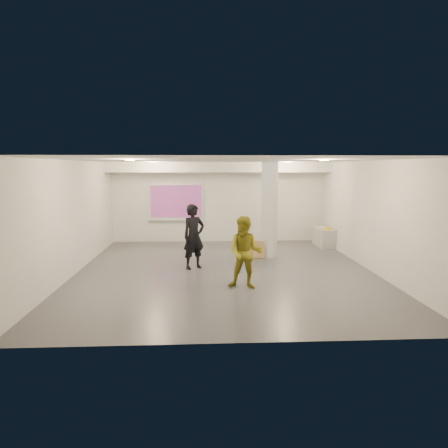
{
  "coord_description": "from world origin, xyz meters",
  "views": [
    {
      "loc": [
        -0.57,
        -10.6,
        2.82
      ],
      "look_at": [
        0.0,
        0.4,
        1.25
      ],
      "focal_mm": 32.0,
      "sensor_mm": 36.0,
      "label": 1
    }
  ],
  "objects": [
    {
      "name": "wall_left",
      "position": [
        -4.0,
        0.0,
        1.5
      ],
      "size": [
        0.01,
        9.0,
        3.0
      ],
      "primitive_type": "cube",
      "color": "silver",
      "rests_on": "floor"
    },
    {
      "name": "cardboard_front",
      "position": [
        1.02,
        1.58,
        0.23
      ],
      "size": [
        0.47,
        0.31,
        0.46
      ],
      "primitive_type": "cube",
      "rotation": [
        -0.34,
        0.0,
        -0.29
      ],
      "color": "olive",
      "rests_on": "floor"
    },
    {
      "name": "downlight_ne",
      "position": [
        2.2,
        2.5,
        2.98
      ],
      "size": [
        0.22,
        0.22,
        0.02
      ],
      "primitive_type": "cylinder",
      "color": "#F0E480",
      "rests_on": "ceiling"
    },
    {
      "name": "floor",
      "position": [
        0.0,
        0.0,
        0.0
      ],
      "size": [
        8.0,
        9.0,
        0.01
      ],
      "primitive_type": "cube",
      "color": "#3B3E44",
      "rests_on": "ground"
    },
    {
      "name": "ceiling",
      "position": [
        0.0,
        0.0,
        3.0
      ],
      "size": [
        8.0,
        9.0,
        0.01
      ],
      "primitive_type": "cube",
      "color": "silver",
      "rests_on": "floor"
    },
    {
      "name": "soffit_band",
      "position": [
        0.0,
        3.95,
        2.82
      ],
      "size": [
        8.0,
        1.1,
        0.36
      ],
      "primitive_type": "cube",
      "color": "white",
      "rests_on": "ceiling"
    },
    {
      "name": "column",
      "position": [
        1.5,
        1.8,
        1.5
      ],
      "size": [
        0.52,
        0.52,
        3.0
      ],
      "primitive_type": "cylinder",
      "color": "silver",
      "rests_on": "floor"
    },
    {
      "name": "wall_back",
      "position": [
        0.0,
        4.5,
        1.5
      ],
      "size": [
        8.0,
        0.01,
        3.0
      ],
      "primitive_type": "cube",
      "color": "silver",
      "rests_on": "floor"
    },
    {
      "name": "downlight_se",
      "position": [
        2.2,
        -1.5,
        2.98
      ],
      "size": [
        0.22,
        0.22,
        0.02
      ],
      "primitive_type": "cylinder",
      "color": "#F0E480",
      "rests_on": "ceiling"
    },
    {
      "name": "wall_front",
      "position": [
        0.0,
        -4.5,
        1.5
      ],
      "size": [
        8.0,
        0.01,
        3.0
      ],
      "primitive_type": "cube",
      "color": "silver",
      "rests_on": "floor"
    },
    {
      "name": "downlight_sw",
      "position": [
        -2.2,
        -1.5,
        2.98
      ],
      "size": [
        0.22,
        0.22,
        0.02
      ],
      "primitive_type": "cylinder",
      "color": "#F0E480",
      "rests_on": "ceiling"
    },
    {
      "name": "projection_screen",
      "position": [
        -1.6,
        4.45,
        1.53
      ],
      "size": [
        2.1,
        0.13,
        1.42
      ],
      "color": "silver",
      "rests_on": "wall_back"
    },
    {
      "name": "man",
      "position": [
        0.4,
        -1.54,
        0.85
      ],
      "size": [
        0.96,
        0.83,
        1.7
      ],
      "primitive_type": "imported",
      "rotation": [
        0.0,
        0.0,
        -0.26
      ],
      "color": "olive",
      "rests_on": "floor"
    },
    {
      "name": "papers_stack",
      "position": [
        3.74,
        3.53,
        0.68
      ],
      "size": [
        0.38,
        0.43,
        0.02
      ],
      "primitive_type": "cube",
      "rotation": [
        0.0,
        0.0,
        0.34
      ],
      "color": "silver",
      "rests_on": "credenza"
    },
    {
      "name": "postit_pad",
      "position": [
        3.78,
        3.01,
        0.69
      ],
      "size": [
        0.25,
        0.34,
        0.03
      ],
      "primitive_type": "cube",
      "rotation": [
        0.0,
        0.0,
        -0.06
      ],
      "color": "#FDAF06",
      "rests_on": "credenza"
    },
    {
      "name": "downlight_nw",
      "position": [
        -2.2,
        2.5,
        2.98
      ],
      "size": [
        0.22,
        0.22,
        0.02
      ],
      "primitive_type": "cylinder",
      "color": "#F0E480",
      "rests_on": "ceiling"
    },
    {
      "name": "credenza",
      "position": [
        3.72,
        3.25,
        0.34
      ],
      "size": [
        0.54,
        1.18,
        0.67
      ],
      "primitive_type": "cube",
      "rotation": [
        0.0,
        0.0,
        0.06
      ],
      "color": "#A0A3A5",
      "rests_on": "floor"
    },
    {
      "name": "cardboard_back",
      "position": [
        1.08,
        1.54,
        0.27
      ],
      "size": [
        0.51,
        0.24,
        0.53
      ],
      "primitive_type": "cube",
      "rotation": [
        -0.26,
        0.0,
        -0.13
      ],
      "color": "olive",
      "rests_on": "floor"
    },
    {
      "name": "wall_right",
      "position": [
        4.0,
        0.0,
        1.5
      ],
      "size": [
        0.01,
        9.0,
        3.0
      ],
      "primitive_type": "cube",
      "color": "silver",
      "rests_on": "floor"
    },
    {
      "name": "woman",
      "position": [
        -0.84,
        0.37,
        0.9
      ],
      "size": [
        0.79,
        0.72,
        1.81
      ],
      "primitive_type": "imported",
      "rotation": [
        0.0,
        0.0,
        0.55
      ],
      "color": "black",
      "rests_on": "floor"
    }
  ]
}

